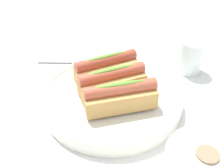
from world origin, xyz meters
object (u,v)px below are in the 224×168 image
Objects in this scene: serving_bowl at (112,97)px; chopstick_near at (76,63)px; hotdog_back at (112,81)px; water_glass at (190,57)px; hotdog_side at (120,96)px; hotdog_front at (105,68)px.

chopstick_near is (0.02, -0.20, -0.02)m from serving_bowl.
hotdog_back is 1.70× the size of water_glass.
hotdog_back is 0.25m from water_glass.
water_glass is at bearing -160.76° from hotdog_side.
hotdog_front is 1.67× the size of water_glass.
serving_bowl is 1.47× the size of chopstick_near.
hotdog_back is 0.21m from chopstick_near.
serving_bowl is at bearing -90.00° from hotdog_back.
hotdog_side is at bearing 82.99° from serving_bowl.
water_glass is at bearing 175.42° from hotdog_front.
serving_bowl is 0.07m from hotdog_side.
serving_bowl is 0.25m from water_glass.
hotdog_back is 0.98× the size of hotdog_side.
serving_bowl is 0.20m from chopstick_near.
hotdog_side is (0.01, 0.05, 0.00)m from hotdog_back.
hotdog_back is 0.06m from hotdog_side.
hotdog_side is (0.01, 0.05, 0.05)m from serving_bowl.
hotdog_back is 0.70× the size of chopstick_near.
serving_bowl is 2.11× the size of hotdog_back.
chopstick_near is (0.03, -0.15, -0.06)m from hotdog_front.
serving_bowl is 0.05m from hotdog_back.
hotdog_front is 0.68× the size of chopstick_near.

